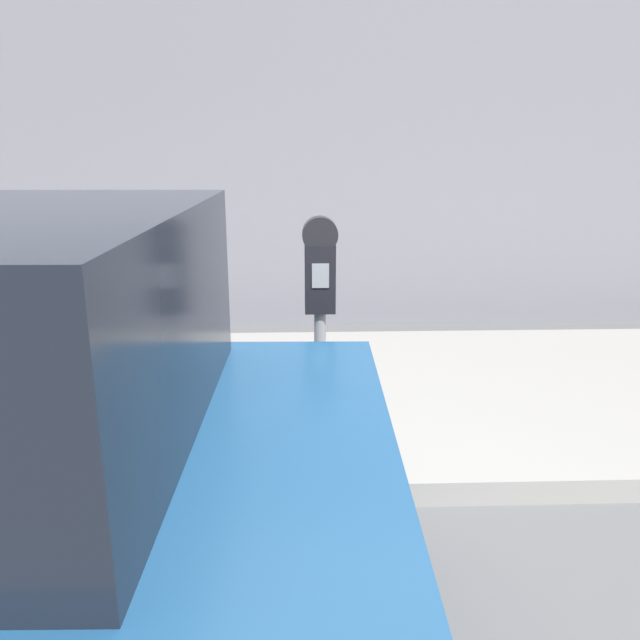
{
  "coord_description": "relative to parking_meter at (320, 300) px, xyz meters",
  "views": [
    {
      "loc": [
        0.27,
        -2.14,
        1.89
      ],
      "look_at": [
        0.38,
        1.01,
        1.0
      ],
      "focal_mm": 35.0,
      "sensor_mm": 36.0,
      "label": 1
    }
  ],
  "objects": [
    {
      "name": "sidewalk",
      "position": [
        -0.38,
        1.19,
        -1.04
      ],
      "size": [
        24.0,
        2.8,
        0.14
      ],
      "color": "#9E9B96",
      "rests_on": "ground_plane"
    },
    {
      "name": "parking_meter",
      "position": [
        0.0,
        0.0,
        0.0
      ],
      "size": [
        0.18,
        0.12,
        1.4
      ],
      "color": "gray",
      "rests_on": "sidewalk"
    },
    {
      "name": "building_facade",
      "position": [
        -0.38,
        3.49,
        1.42
      ],
      "size": [
        24.0,
        0.3,
        5.06
      ],
      "color": "gray",
      "rests_on": "ground_plane"
    },
    {
      "name": "ground_plane",
      "position": [
        -0.38,
        -1.01,
        -1.11
      ],
      "size": [
        60.0,
        60.0,
        0.0
      ],
      "primitive_type": "plane",
      "color": "slate"
    }
  ]
}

